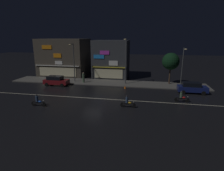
% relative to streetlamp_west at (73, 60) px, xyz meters
% --- Properties ---
extents(ground_plane, '(140.00, 140.00, 0.00)m').
position_rel_streetlamp_west_xyz_m(ground_plane, '(5.99, -8.52, -4.31)').
color(ground_plane, black).
extents(lane_divider_stripe, '(34.25, 0.16, 0.01)m').
position_rel_streetlamp_west_xyz_m(lane_divider_stripe, '(5.99, -8.52, -4.30)').
color(lane_divider_stripe, beige).
rests_on(lane_divider_stripe, ground).
extents(sidewalk_far, '(36.05, 4.62, 0.14)m').
position_rel_streetlamp_west_xyz_m(sidewalk_far, '(5.99, 0.54, -4.24)').
color(sidewalk_far, '#5B5954').
rests_on(sidewalk_far, ground).
extents(storefront_left_block, '(10.09, 7.76, 7.96)m').
position_rel_streetlamp_west_xyz_m(storefront_left_block, '(-4.82, 6.65, -0.33)').
color(storefront_left_block, '#4C443A').
rests_on(storefront_left_block, ground).
extents(storefront_center_block, '(7.06, 6.58, 7.70)m').
position_rel_streetlamp_west_xyz_m(storefront_center_block, '(5.99, 6.06, -0.46)').
color(storefront_center_block, '#383A3F').
rests_on(storefront_center_block, ground).
extents(streetlamp_west, '(0.44, 1.64, 7.06)m').
position_rel_streetlamp_west_xyz_m(streetlamp_west, '(0.00, 0.00, 0.00)').
color(streetlamp_west, '#47494C').
rests_on(streetlamp_west, sidewalk_far).
extents(streetlamp_mid, '(0.44, 1.64, 7.97)m').
position_rel_streetlamp_west_xyz_m(streetlamp_mid, '(9.67, -0.04, 0.48)').
color(streetlamp_mid, '#47494C').
rests_on(streetlamp_mid, sidewalk_far).
extents(streetlamp_east, '(0.44, 1.64, 6.50)m').
position_rel_streetlamp_west_xyz_m(streetlamp_east, '(19.19, -0.19, -0.29)').
color(streetlamp_east, '#47494C').
rests_on(streetlamp_east, sidewalk_far).
extents(pedestrian_on_sidewalk, '(0.39, 0.39, 1.87)m').
position_rel_streetlamp_west_xyz_m(pedestrian_on_sidewalk, '(1.92, -0.33, -3.30)').
color(pedestrian_on_sidewalk, '#4C664C').
rests_on(pedestrian_on_sidewalk, sidewalk_far).
extents(street_tree, '(2.98, 2.98, 5.54)m').
position_rel_streetlamp_west_xyz_m(street_tree, '(17.46, 1.56, -0.14)').
color(street_tree, '#473323').
rests_on(street_tree, sidewalk_far).
extents(parked_car_near_kerb, '(4.30, 1.98, 1.67)m').
position_rel_streetlamp_west_xyz_m(parked_car_near_kerb, '(20.27, -3.29, -3.44)').
color(parked_car_near_kerb, navy).
rests_on(parked_car_near_kerb, ground).
extents(parked_car_trailing, '(4.30, 1.98, 1.67)m').
position_rel_streetlamp_west_xyz_m(parked_car_trailing, '(-2.28, -2.84, -3.44)').
color(parked_car_trailing, maroon).
rests_on(parked_car_trailing, ground).
extents(motorcycle_lead, '(1.90, 0.60, 1.52)m').
position_rel_streetlamp_west_xyz_m(motorcycle_lead, '(0.37, -12.71, -3.67)').
color(motorcycle_lead, black).
rests_on(motorcycle_lead, ground).
extents(motorcycle_following, '(1.90, 0.60, 1.52)m').
position_rel_streetlamp_west_xyz_m(motorcycle_following, '(11.27, -11.09, -3.67)').
color(motorcycle_following, black).
rests_on(motorcycle_following, ground).
extents(motorcycle_opposite_lane, '(1.90, 0.60, 1.52)m').
position_rel_streetlamp_west_xyz_m(motorcycle_opposite_lane, '(18.05, -7.79, -3.67)').
color(motorcycle_opposite_lane, black).
rests_on(motorcycle_opposite_lane, ground).
extents(traffic_cone, '(0.36, 0.36, 0.55)m').
position_rel_streetlamp_west_xyz_m(traffic_cone, '(9.96, -2.63, -4.03)').
color(traffic_cone, orange).
rests_on(traffic_cone, ground).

